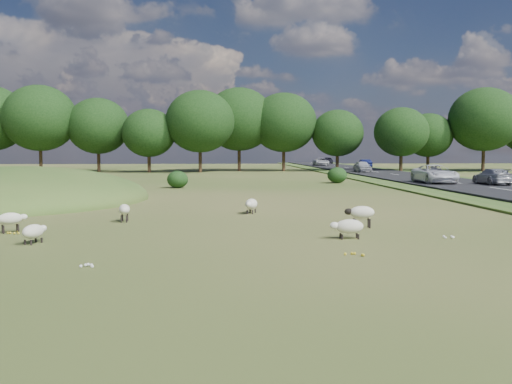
# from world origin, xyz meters

# --- Properties ---
(ground) EXTENTS (160.00, 160.00, 0.00)m
(ground) POSITION_xyz_m (0.00, 20.00, 0.00)
(ground) COLOR #2E4D18
(ground) RESTS_ON ground
(mound) EXTENTS (16.00, 20.00, 4.00)m
(mound) POSITION_xyz_m (-12.00, 12.00, 0.00)
(mound) COLOR #33561E
(mound) RESTS_ON ground
(road) EXTENTS (8.00, 150.00, 0.25)m
(road) POSITION_xyz_m (20.00, 30.00, 0.12)
(road) COLOR black
(road) RESTS_ON ground
(treeline) EXTENTS (96.28, 14.66, 11.70)m
(treeline) POSITION_xyz_m (-1.06, 55.44, 6.57)
(treeline) COLOR black
(treeline) RESTS_ON ground
(shrubs) EXTENTS (26.64, 9.16, 1.43)m
(shrubs) POSITION_xyz_m (-1.82, 26.72, 0.70)
(shrubs) COLOR black
(shrubs) RESTS_ON ground
(sheep_0) EXTENTS (0.80, 1.26, 0.70)m
(sheep_0) POSITION_xyz_m (1.76, 3.86, 0.44)
(sheep_0) COLOR beige
(sheep_0) RESTS_ON ground
(sheep_1) EXTENTS (0.51, 1.04, 0.74)m
(sheep_1) POSITION_xyz_m (-3.64, 1.14, 0.52)
(sheep_1) COLOR beige
(sheep_1) RESTS_ON ground
(sheep_2) EXTENTS (0.75, 1.12, 0.62)m
(sheep_2) POSITION_xyz_m (-5.62, -4.23, 0.39)
(sheep_2) COLOR beige
(sheep_2) RESTS_ON ground
(sheep_3) EXTENTS (1.04, 0.82, 0.74)m
(sheep_3) POSITION_xyz_m (-7.16, -1.83, 0.52)
(sheep_3) COLOR beige
(sheep_3) RESTS_ON ground
(sheep_4) EXTENTS (1.14, 0.51, 0.66)m
(sheep_4) POSITION_xyz_m (4.56, -3.96, 0.42)
(sheep_4) COLOR beige
(sheep_4) RESTS_ON ground
(sheep_5) EXTENTS (1.16, 0.53, 0.84)m
(sheep_5) POSITION_xyz_m (5.66, -1.31, 0.59)
(sheep_5) COLOR beige
(sheep_5) RESTS_ON ground
(car_0) EXTENTS (1.63, 4.05, 1.38)m
(car_0) POSITION_xyz_m (18.10, 46.94, 0.94)
(car_0) COLOR #B6B8BE
(car_0) RESTS_ON road
(car_1) EXTENTS (1.75, 4.31, 1.25)m
(car_1) POSITION_xyz_m (21.90, 21.06, 0.87)
(car_1) COLOR #A1A3A9
(car_1) RESTS_ON road
(car_2) EXTENTS (2.25, 4.88, 1.36)m
(car_2) POSITION_xyz_m (18.10, 75.32, 0.93)
(car_2) COLOR silver
(car_2) RESTS_ON road
(car_4) EXTENTS (2.50, 5.42, 1.51)m
(car_4) POSITION_xyz_m (18.10, 23.33, 1.00)
(car_4) COLOR white
(car_4) RESTS_ON road
(car_6) EXTENTS (1.39, 3.97, 1.31)m
(car_6) POSITION_xyz_m (21.90, 60.47, 0.90)
(car_6) COLOR navy
(car_6) RESTS_ON road
(car_7) EXTENTS (1.73, 4.26, 1.24)m
(car_7) POSITION_xyz_m (21.90, 89.13, 0.87)
(car_7) COLOR black
(car_7) RESTS_ON road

